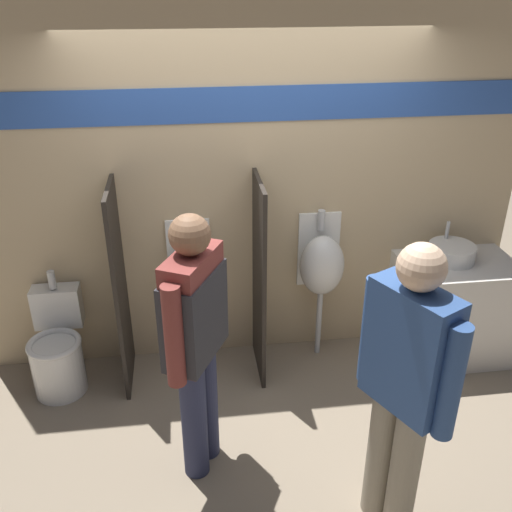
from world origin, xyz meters
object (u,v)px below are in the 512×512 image
(person_in_vest, at_px, (195,332))
(toilet, at_px, (58,352))
(cell_phone, at_px, (433,272))
(person_with_lanyard, at_px, (404,385))
(sink_basin, at_px, (452,252))
(urinal_near_counter, at_px, (190,273))
(urinal_far, at_px, (322,265))

(person_in_vest, bearing_deg, toilet, 75.79)
(cell_phone, distance_m, person_in_vest, 1.95)
(cell_phone, height_order, person_with_lanyard, person_with_lanyard)
(cell_phone, height_order, person_in_vest, person_in_vest)
(toilet, bearing_deg, person_in_vest, -41.26)
(cell_phone, bearing_deg, toilet, 177.81)
(toilet, height_order, person_in_vest, person_in_vest)
(sink_basin, xyz_separation_m, urinal_near_counter, (-2.00, 0.10, -0.09))
(urinal_near_counter, relative_size, urinal_far, 1.00)
(urinal_far, bearing_deg, sink_basin, -5.57)
(person_in_vest, distance_m, person_with_lanyard, 1.17)
(sink_basin, height_order, person_with_lanyard, person_with_lanyard)
(urinal_far, bearing_deg, person_in_vest, -133.23)
(toilet, relative_size, person_in_vest, 0.51)
(urinal_near_counter, bearing_deg, person_with_lanyard, -57.50)
(sink_basin, xyz_separation_m, person_with_lanyard, (-0.96, -1.53, 0.07))
(urinal_near_counter, height_order, toilet, urinal_near_counter)
(cell_phone, xyz_separation_m, urinal_near_counter, (-1.78, 0.27, -0.03))
(sink_basin, bearing_deg, urinal_far, 174.43)
(urinal_far, distance_m, person_with_lanyard, 1.63)
(urinal_near_counter, bearing_deg, toilet, -170.53)
(sink_basin, relative_size, urinal_far, 0.29)
(urinal_near_counter, xyz_separation_m, urinal_far, (1.01, 0.00, 0.00))
(urinal_far, relative_size, person_with_lanyard, 0.70)
(urinal_near_counter, height_order, person_in_vest, person_in_vest)
(toilet, distance_m, person_with_lanyard, 2.60)
(sink_basin, relative_size, person_in_vest, 0.21)
(person_with_lanyard, bearing_deg, cell_phone, -56.00)
(sink_basin, relative_size, urinal_near_counter, 0.29)
(urinal_near_counter, bearing_deg, urinal_far, 0.00)
(sink_basin, xyz_separation_m, urinal_far, (-0.99, 0.10, -0.09))
(urinal_far, height_order, toilet, urinal_far)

